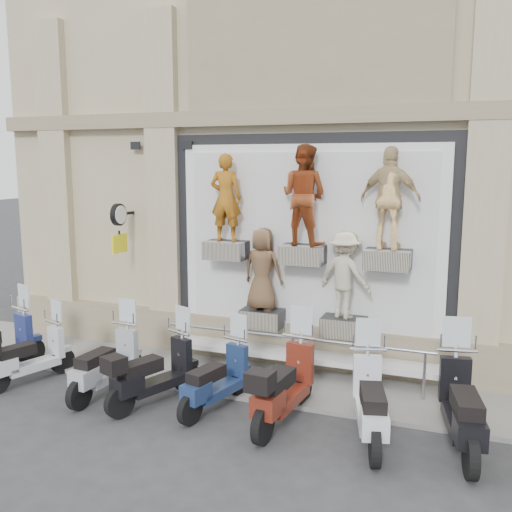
% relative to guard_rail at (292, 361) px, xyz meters
% --- Properties ---
extents(ground, '(90.00, 90.00, 0.00)m').
position_rel_guard_rail_xyz_m(ground, '(0.00, -2.00, -0.47)').
color(ground, '#313134').
rests_on(ground, ground).
extents(sidewalk, '(16.00, 2.20, 0.08)m').
position_rel_guard_rail_xyz_m(sidewalk, '(0.00, 0.10, -0.43)').
color(sidewalk, gray).
rests_on(sidewalk, ground).
extents(building, '(14.00, 8.60, 12.00)m').
position_rel_guard_rail_xyz_m(building, '(0.00, 5.00, 5.54)').
color(building, '#BBAE88').
rests_on(building, ground).
extents(shop_vitrine, '(5.60, 0.91, 4.30)m').
position_rel_guard_rail_xyz_m(shop_vitrine, '(0.10, 0.74, 1.99)').
color(shop_vitrine, black).
rests_on(shop_vitrine, ground).
extents(guard_rail, '(5.06, 0.10, 0.93)m').
position_rel_guard_rail_xyz_m(guard_rail, '(0.00, 0.00, 0.00)').
color(guard_rail, '#9EA0A5').
rests_on(guard_rail, ground).
extents(clock_sign_bracket, '(0.10, 0.80, 1.02)m').
position_rel_guard_rail_xyz_m(clock_sign_bracket, '(-3.90, 0.47, 2.34)').
color(clock_sign_bracket, black).
rests_on(clock_sign_bracket, ground).
extents(scooter_b, '(1.05, 1.86, 1.45)m').
position_rel_guard_rail_xyz_m(scooter_b, '(-4.52, -1.60, 0.26)').
color(scooter_b, '#B9BAC0').
rests_on(scooter_b, ground).
extents(scooter_c, '(0.69, 1.97, 1.57)m').
position_rel_guard_rail_xyz_m(scooter_c, '(-2.90, -1.53, 0.32)').
color(scooter_c, '#92969E').
rests_on(scooter_c, ground).
extents(scooter_d, '(1.23, 2.00, 1.57)m').
position_rel_guard_rail_xyz_m(scooter_d, '(-1.90, -1.61, 0.32)').
color(scooter_d, black).
rests_on(scooter_d, ground).
extents(scooter_e, '(0.96, 1.90, 1.48)m').
position_rel_guard_rail_xyz_m(scooter_e, '(-0.84, -1.44, 0.28)').
color(scooter_e, navy).
rests_on(scooter_e, ground).
extents(scooter_f, '(0.81, 2.14, 1.70)m').
position_rel_guard_rail_xyz_m(scooter_f, '(0.33, -1.49, 0.39)').
color(scooter_f, '#5F1C10').
rests_on(scooter_f, ground).
extents(scooter_g, '(1.10, 2.12, 1.65)m').
position_rel_guard_rail_xyz_m(scooter_g, '(1.67, -1.59, 0.36)').
color(scooter_g, silver).
rests_on(scooter_g, ground).
extents(scooter_h, '(1.01, 2.22, 1.74)m').
position_rel_guard_rail_xyz_m(scooter_h, '(2.91, -1.39, 0.40)').
color(scooter_h, black).
rests_on(scooter_h, ground).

